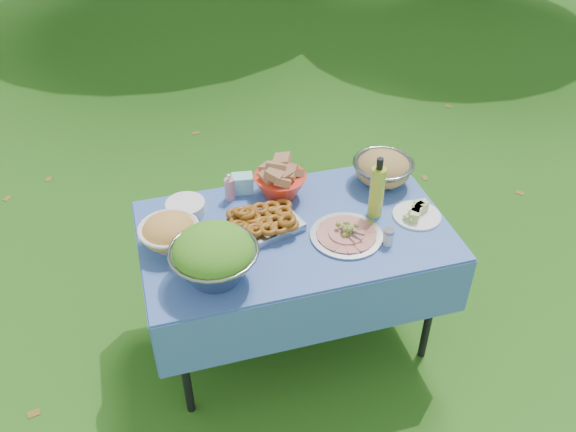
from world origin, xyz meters
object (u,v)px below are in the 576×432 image
at_px(oil_bottle, 377,187).
at_px(plate_stack, 186,208).
at_px(salad_bowl, 214,256).
at_px(pasta_bowl_steel, 383,168).
at_px(charcuterie_platter, 347,230).
at_px(bread_bowl, 280,180).
at_px(picnic_table, 294,285).

bearing_deg(oil_bottle, plate_stack, 163.42).
height_order(plate_stack, oil_bottle, oil_bottle).
relative_size(salad_bowl, pasta_bowl_steel, 1.22).
distance_m(pasta_bowl_steel, charcuterie_platter, 0.50).
xyz_separation_m(salad_bowl, bread_bowl, (0.43, 0.51, -0.04)).
height_order(salad_bowl, bread_bowl, salad_bowl).
relative_size(bread_bowl, oil_bottle, 0.83).
distance_m(picnic_table, pasta_bowl_steel, 0.76).
xyz_separation_m(plate_stack, pasta_bowl_steel, (1.03, -0.01, 0.05)).
xyz_separation_m(picnic_table, pasta_bowl_steel, (0.55, 0.25, 0.46)).
height_order(bread_bowl, charcuterie_platter, bread_bowl).
bearing_deg(pasta_bowl_steel, charcuterie_platter, -131.93).
bearing_deg(bread_bowl, plate_stack, -177.58).
height_order(bread_bowl, oil_bottle, oil_bottle).
relative_size(bread_bowl, charcuterie_platter, 0.78).
distance_m(plate_stack, charcuterie_platter, 0.80).
xyz_separation_m(picnic_table, bread_bowl, (0.01, 0.29, 0.47)).
relative_size(charcuterie_platter, oil_bottle, 1.05).
distance_m(pasta_bowl_steel, oil_bottle, 0.30).
bearing_deg(plate_stack, charcuterie_platter, -28.96).
distance_m(plate_stack, oil_bottle, 0.94).
bearing_deg(picnic_table, bread_bowl, 88.70).
xyz_separation_m(bread_bowl, pasta_bowl_steel, (0.55, -0.03, -0.01)).
bearing_deg(charcuterie_platter, salad_bowl, -170.82).
xyz_separation_m(salad_bowl, pasta_bowl_steel, (0.98, 0.48, -0.04)).
height_order(picnic_table, plate_stack, plate_stack).
bearing_deg(pasta_bowl_steel, plate_stack, 179.26).
relative_size(plate_stack, bread_bowl, 0.72).
bearing_deg(picnic_table, salad_bowl, -152.06).
xyz_separation_m(plate_stack, bread_bowl, (0.49, 0.02, 0.06)).
distance_m(plate_stack, pasta_bowl_steel, 1.03).
bearing_deg(plate_stack, oil_bottle, -16.58).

